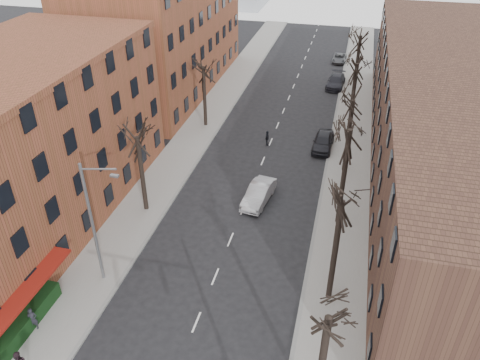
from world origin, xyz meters
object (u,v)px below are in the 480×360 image
Objects in this scene: silver_sedan at (259,194)px; parked_car_near at (323,141)px; pedestrian_a at (33,319)px; parked_car_mid at (336,81)px.

parked_car_near is at bearing 75.77° from silver_sedan.
pedestrian_a is (-14.39, -26.75, 0.15)m from parked_car_near.
pedestrian_a is at bearing -115.97° from parked_car_near.
silver_sedan is 1.01× the size of parked_car_near.
parked_car_mid is at bearing 47.01° from pedestrian_a.
parked_car_mid is 46.24m from pedestrian_a.
silver_sedan reaches higher than parked_car_mid.
pedestrian_a is (-10.09, -16.21, 0.16)m from silver_sedan.
silver_sedan is 2.99× the size of pedestrian_a.
parked_car_near is 17.19m from parked_car_mid.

